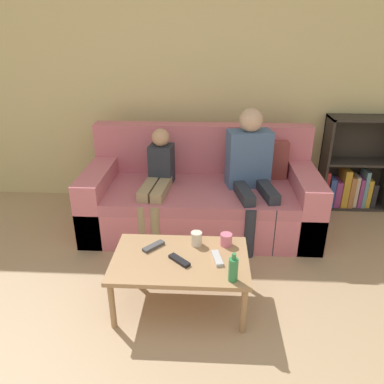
# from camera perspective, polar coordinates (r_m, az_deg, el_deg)

# --- Properties ---
(wall_back) EXTENTS (12.00, 0.06, 2.60)m
(wall_back) POSITION_cam_1_polar(r_m,az_deg,el_deg) (3.93, -0.04, 16.97)
(wall_back) COLOR beige
(wall_back) RESTS_ON ground_plane
(couch) EXTENTS (2.11, 0.94, 0.92)m
(couch) POSITION_cam_1_polar(r_m,az_deg,el_deg) (3.56, 1.44, -0.75)
(couch) COLOR #D1707F
(couch) RESTS_ON ground_plane
(bookshelf) EXTENTS (0.69, 0.28, 0.97)m
(bookshelf) POSITION_cam_1_polar(r_m,az_deg,el_deg) (4.28, 23.17, 2.55)
(bookshelf) COLOR #332D28
(bookshelf) RESTS_ON ground_plane
(coffee_table) EXTENTS (0.91, 0.58, 0.38)m
(coffee_table) POSITION_cam_1_polar(r_m,az_deg,el_deg) (2.56, -1.80, -10.73)
(coffee_table) COLOR #A87F56
(coffee_table) RESTS_ON ground_plane
(person_adult) EXTENTS (0.46, 0.70, 1.15)m
(person_adult) POSITION_cam_1_polar(r_m,az_deg,el_deg) (3.35, 8.98, 4.07)
(person_adult) COLOR #282D38
(person_adult) RESTS_ON ground_plane
(person_child) EXTENTS (0.28, 0.66, 0.96)m
(person_child) POSITION_cam_1_polar(r_m,az_deg,el_deg) (3.35, -5.26, 1.97)
(person_child) COLOR #9E8966
(person_child) RESTS_ON ground_plane
(cup_near) EXTENTS (0.08, 0.08, 0.09)m
(cup_near) POSITION_cam_1_polar(r_m,az_deg,el_deg) (2.66, 5.23, -7.22)
(cup_near) COLOR pink
(cup_near) RESTS_ON coffee_table
(cup_far) EXTENTS (0.08, 0.08, 0.10)m
(cup_far) POSITION_cam_1_polar(r_m,az_deg,el_deg) (2.65, 0.67, -7.11)
(cup_far) COLOR silver
(cup_far) RESTS_ON coffee_table
(tv_remote_0) EXTENTS (0.16, 0.15, 0.02)m
(tv_remote_0) POSITION_cam_1_polar(r_m,az_deg,el_deg) (2.50, -1.94, -10.37)
(tv_remote_0) COLOR black
(tv_remote_0) RESTS_ON coffee_table
(tv_remote_1) EXTENTS (0.08, 0.18, 0.02)m
(tv_remote_1) POSITION_cam_1_polar(r_m,az_deg,el_deg) (2.53, 3.86, -10.03)
(tv_remote_1) COLOR #B7B7BC
(tv_remote_1) RESTS_ON coffee_table
(tv_remote_2) EXTENTS (0.15, 0.16, 0.02)m
(tv_remote_2) POSITION_cam_1_polar(r_m,az_deg,el_deg) (2.65, -5.88, -8.23)
(tv_remote_2) COLOR #47474C
(tv_remote_2) RESTS_ON coffee_table
(bottle) EXTENTS (0.06, 0.06, 0.19)m
(bottle) POSITION_cam_1_polar(r_m,az_deg,el_deg) (2.32, 6.30, -11.61)
(bottle) COLOR #33844C
(bottle) RESTS_ON coffee_table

